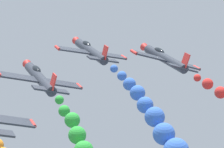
% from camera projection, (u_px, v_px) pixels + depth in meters
% --- Properties ---
extents(airplane_lead, '(9.35, 10.35, 3.19)m').
position_uv_depth(airplane_lead, '(90.00, 51.00, 64.02)').
color(airplane_lead, '#333842').
extents(airplane_left_inner, '(9.26, 10.35, 3.36)m').
position_uv_depth(airplane_left_inner, '(39.00, 78.00, 55.13)').
color(airplane_left_inner, '#333842').
extents(airplane_right_inner, '(9.14, 10.35, 3.53)m').
position_uv_depth(airplane_right_inner, '(164.00, 58.00, 61.08)').
color(airplane_right_inner, '#333842').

